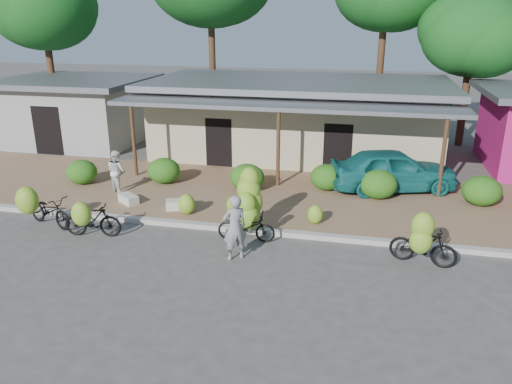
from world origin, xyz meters
TOP-DOWN VIEW (x-y plane):
  - ground at (0.00, 0.00)m, footprint 100.00×100.00m
  - sidewalk at (0.00, 5.00)m, footprint 60.00×6.00m
  - curb at (0.00, 2.00)m, footprint 60.00×0.25m
  - shop_main at (0.00, 10.93)m, footprint 13.00×8.50m
  - shop_grey at (-11.00, 10.99)m, footprint 7.00×6.00m
  - tree_back_left at (-13.69, 13.11)m, footprint 5.56×5.47m
  - tree_near_right at (7.31, 14.61)m, footprint 4.81×4.66m
  - hedge_0 at (-7.07, 4.70)m, footprint 1.15×1.03m
  - hedge_1 at (-4.15, 5.44)m, footprint 1.21×1.09m
  - hedge_2 at (-0.96, 5.30)m, footprint 1.23×1.11m
  - hedge_3 at (1.80, 5.99)m, footprint 1.19×1.07m
  - hedge_4 at (3.56, 5.49)m, footprint 1.27×1.14m
  - hedge_5 at (6.85, 5.55)m, footprint 1.25×1.13m
  - bike_far_left at (-6.11, 1.06)m, footprint 1.92×1.51m
  - bike_left at (-4.38, 0.66)m, footprint 1.70×1.22m
  - bike_center at (-0.07, 1.74)m, footprint 1.65×1.17m
  - bike_right at (4.60, 0.87)m, footprint 1.74×1.29m
  - loose_banana_a at (-2.27, 2.69)m, footprint 0.52×0.45m
  - loose_banana_b at (-0.85, 3.06)m, footprint 0.47×0.40m
  - loose_banana_c at (1.73, 2.81)m, footprint 0.46×0.40m
  - sack_near at (-2.66, 3.07)m, footprint 0.94×0.68m
  - sack_far at (-4.50, 3.19)m, footprint 0.83×0.74m
  - vendor at (-0.07, 0.30)m, footprint 0.76×0.71m
  - bystander at (-5.37, 4.20)m, footprint 0.91×0.86m
  - teal_van at (4.05, 6.47)m, footprint 4.72×2.97m

SIDE VIEW (x-z plane):
  - ground at x=0.00m, z-range 0.00..0.00m
  - sidewalk at x=0.00m, z-range 0.00..0.12m
  - curb at x=0.00m, z-range 0.00..0.15m
  - sack_far at x=-4.50m, z-range 0.12..0.40m
  - sack_near at x=-2.66m, z-range 0.12..0.42m
  - loose_banana_c at x=1.73m, z-range 0.12..0.70m
  - loose_banana_b at x=-0.85m, z-range 0.12..0.70m
  - loose_banana_a at x=-2.27m, z-range 0.12..0.78m
  - hedge_0 at x=-7.07m, z-range 0.12..1.02m
  - bike_left at x=-4.38m, z-range -0.06..1.23m
  - hedge_3 at x=1.80m, z-range 0.12..1.05m
  - hedge_1 at x=-4.15m, z-range 0.12..1.07m
  - bike_far_left at x=-6.11m, z-range -0.12..1.30m
  - hedge_2 at x=-0.96m, z-range 0.12..1.08m
  - hedge_5 at x=6.85m, z-range 0.12..1.10m
  - hedge_4 at x=3.56m, z-range 0.12..1.11m
  - bike_right at x=4.60m, z-range -0.13..1.50m
  - bike_center at x=-0.07m, z-range -0.19..1.81m
  - bystander at x=-5.37m, z-range 0.12..1.61m
  - teal_van at x=4.05m, z-range 0.12..1.62m
  - vendor at x=-0.07m, z-range 0.00..1.75m
  - shop_grey at x=-11.00m, z-range 0.04..3.19m
  - shop_main at x=0.00m, z-range 0.05..3.40m
  - tree_near_right at x=7.31m, z-range 1.73..8.75m
  - tree_back_left at x=-13.69m, z-range 2.24..10.88m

